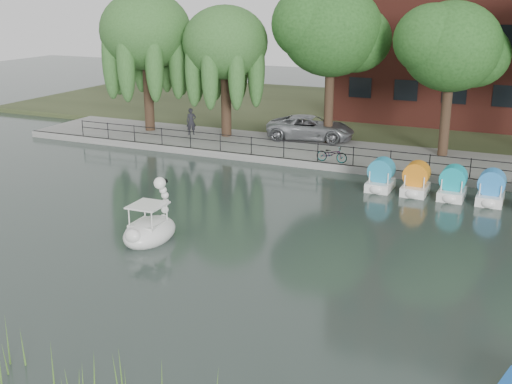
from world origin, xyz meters
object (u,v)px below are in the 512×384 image
Objects in this scene: bicycle at (332,153)px; swan_boat at (150,227)px; minivan at (311,126)px; pedestrian at (191,120)px.

bicycle is 13.31m from swan_boat.
pedestrian reaches higher than minivan.
minivan is 3.13× the size of pedestrian.
minivan is 7.75m from pedestrian.
swan_boat reaches higher than minivan.
swan_boat is at bearing -98.95° from pedestrian.
pedestrian reaches higher than bicycle.
bicycle is (2.97, -4.82, -0.36)m from minivan.
swan_boat is at bearing 169.39° from minivan.
pedestrian is (-7.53, -1.81, 0.13)m from minivan.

